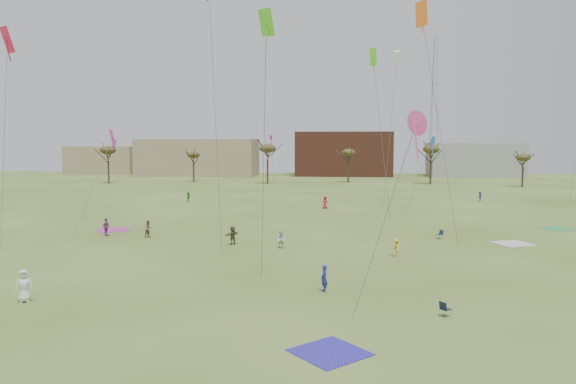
# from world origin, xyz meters

# --- Properties ---
(ground) EXTENTS (260.00, 260.00, 0.00)m
(ground) POSITION_xyz_m (0.00, 0.00, 0.00)
(ground) COLOR #3E5A1C
(ground) RESTS_ON ground
(flyer_near_left) EXTENTS (1.15, 1.01, 1.98)m
(flyer_near_left) POSITION_xyz_m (-14.64, -1.78, 0.99)
(flyer_near_left) COLOR white
(flyer_near_left) RESTS_ON ground
(flyer_near_right) EXTENTS (0.62, 0.75, 1.75)m
(flyer_near_right) POSITION_xyz_m (3.29, 2.21, 0.88)
(flyer_near_right) COLOR #212799
(flyer_near_right) RESTS_ON ground
(spectator_fore_b) EXTENTS (1.04, 1.09, 1.77)m
(spectator_fore_b) POSITION_xyz_m (-14.85, 20.12, 0.88)
(spectator_fore_b) COLOR #7E5E50
(spectator_fore_b) RESTS_ON ground
(spectator_fore_c) EXTENTS (1.36, 1.62, 1.75)m
(spectator_fore_c) POSITION_xyz_m (-5.73, 17.34, 0.87)
(spectator_fore_c) COLOR #4E4A37
(spectator_fore_c) RESTS_ON ground
(flyer_mid_b) EXTENTS (0.76, 1.10, 1.57)m
(flyer_mid_b) POSITION_xyz_m (8.95, 13.36, 0.78)
(flyer_mid_b) COLOR gold
(flyer_mid_b) RESTS_ON ground
(spectator_mid_d) EXTENTS (0.62, 1.14, 1.85)m
(spectator_mid_d) POSITION_xyz_m (-19.48, 20.57, 0.92)
(spectator_mid_d) COLOR #9F4294
(spectator_mid_d) RESTS_ON ground
(spectator_mid_e) EXTENTS (0.92, 0.78, 1.66)m
(spectator_mid_e) POSITION_xyz_m (-0.99, 15.93, 0.83)
(spectator_mid_e) COLOR silver
(spectator_mid_e) RESTS_ON ground
(flyer_far_a) EXTENTS (0.67, 1.50, 1.56)m
(flyer_far_a) POSITION_xyz_m (-19.86, 52.02, 0.78)
(flyer_far_a) COLOR #32802A
(flyer_far_a) RESTS_ON ground
(flyer_far_b) EXTENTS (1.02, 0.84, 1.79)m
(flyer_far_b) POSITION_xyz_m (2.10, 44.91, 0.90)
(flyer_far_b) COLOR #B71F3F
(flyer_far_b) RESTS_ON ground
(flyer_far_c) EXTENTS (0.68, 1.03, 1.49)m
(flyer_far_c) POSITION_xyz_m (26.57, 57.29, 0.74)
(flyer_far_c) COLOR navy
(flyer_far_c) RESTS_ON ground
(blanket_blue) EXTENTS (4.20, 4.20, 0.03)m
(blanket_blue) POSITION_xyz_m (3.87, -7.88, 0.00)
(blanket_blue) COLOR #2D25A1
(blanket_blue) RESTS_ON ground
(blanket_cream) EXTENTS (4.05, 4.05, 0.03)m
(blanket_cream) POSITION_xyz_m (20.56, 20.28, 0.00)
(blanket_cream) COLOR beige
(blanket_cream) RESTS_ON ground
(blanket_plum) EXTENTS (4.47, 4.47, 0.03)m
(blanket_plum) POSITION_xyz_m (-20.31, 24.13, 0.00)
(blanket_plum) COLOR #AB3492
(blanket_plum) RESTS_ON ground
(blanket_olive) EXTENTS (4.03, 4.03, 0.03)m
(blanket_olive) POSITION_xyz_m (28.24, 29.68, 0.00)
(blanket_olive) COLOR #349145
(blanket_olive) RESTS_ON ground
(camp_chair_center) EXTENTS (0.74, 0.73, 0.87)m
(camp_chair_center) POSITION_xyz_m (10.14, -2.10, 0.26)
(camp_chair_center) COLOR #142138
(camp_chair_center) RESTS_ON ground
(camp_chair_right) EXTENTS (0.74, 0.73, 0.87)m
(camp_chair_right) POSITION_xyz_m (14.11, 22.18, 0.26)
(camp_chair_right) COLOR #16253D
(camp_chair_right) RESTS_ON ground
(kites_aloft) EXTENTS (61.99, 58.86, 22.79)m
(kites_aloft) POSITION_xyz_m (1.94, 20.84, 19.20)
(kites_aloft) COLOR red
(kites_aloft) RESTS_ON ground
(tree_line) EXTENTS (117.44, 49.32, 8.91)m
(tree_line) POSITION_xyz_m (-2.85, 79.12, 7.09)
(tree_line) COLOR #3A2B1E
(tree_line) RESTS_ON ground
(building_tan) EXTENTS (32.00, 14.00, 10.00)m
(building_tan) POSITION_xyz_m (-35.00, 115.00, 5.00)
(building_tan) COLOR #937F60
(building_tan) RESTS_ON ground
(building_brick) EXTENTS (26.00, 16.00, 12.00)m
(building_brick) POSITION_xyz_m (5.00, 120.00, 6.00)
(building_brick) COLOR brown
(building_brick) RESTS_ON ground
(building_grey) EXTENTS (24.00, 12.00, 9.00)m
(building_grey) POSITION_xyz_m (40.00, 118.00, 4.50)
(building_grey) COLOR gray
(building_grey) RESTS_ON ground
(building_tan_west) EXTENTS (20.00, 12.00, 8.00)m
(building_tan_west) POSITION_xyz_m (-65.00, 122.00, 4.00)
(building_tan_west) COLOR #937F60
(building_tan_west) RESTS_ON ground
(radio_tower) EXTENTS (1.51, 1.72, 41.00)m
(radio_tower) POSITION_xyz_m (30.00, 125.00, 19.21)
(radio_tower) COLOR #9EA3A8
(radio_tower) RESTS_ON ground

